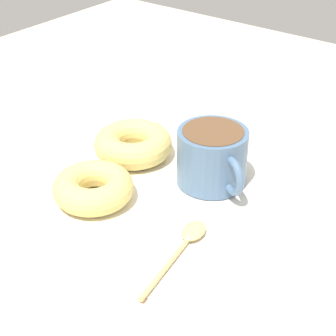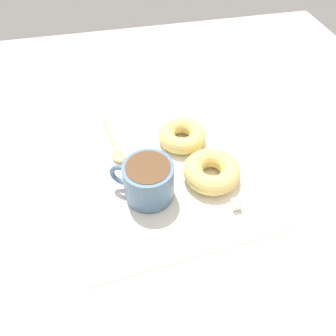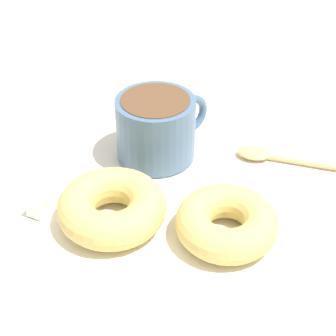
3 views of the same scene
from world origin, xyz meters
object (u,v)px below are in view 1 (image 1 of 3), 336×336
Objects in this scene: donut_near_cup at (93,187)px; spoon at (186,241)px; donut_far at (133,144)px; coffee_cup at (213,156)px; sugar_cube at (154,126)px.

spoon is at bearing -0.10° from donut_near_cup.
coffee_cup is at bearing 5.31° from donut_far.
spoon is 8.37× the size of sugar_cube.
donut_far reaches higher than sugar_cube.
coffee_cup is 12.74cm from spoon.
spoon is at bearing -32.91° from donut_far.
donut_far is 0.78× the size of spoon.
coffee_cup reaches higher than donut_far.
sugar_cube is at bearing 107.08° from donut_far.
spoon is at bearing -68.88° from coffee_cup.
donut_near_cup is 18.16cm from sugar_cube.
donut_near_cup is 13.35cm from spoon.
coffee_cup reaches higher than sugar_cube.
donut_far is at bearing 147.09° from spoon.
donut_far is at bearing -174.69° from coffee_cup.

